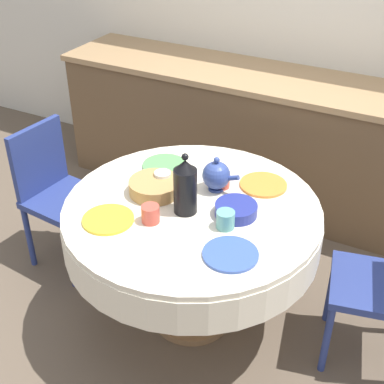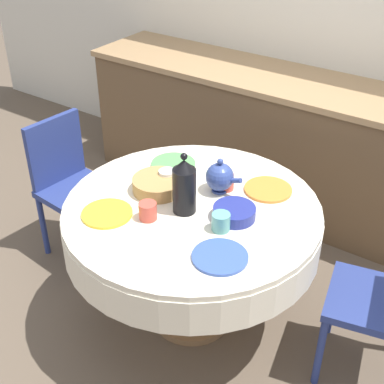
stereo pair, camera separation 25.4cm
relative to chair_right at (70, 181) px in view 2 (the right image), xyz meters
name	(u,v)px [view 2 (the right image)]	position (x,y,z in m)	size (l,w,h in m)	color
ground_plane	(192,316)	(0.97, -0.10, -0.50)	(12.00, 12.00, 0.00)	brown
wall_back	(339,15)	(0.97, 1.58, 0.80)	(7.00, 0.05, 2.60)	silver
kitchen_counter	(303,149)	(0.97, 1.24, -0.03)	(3.24, 0.64, 0.94)	brown
dining_table	(192,227)	(0.97, -0.10, 0.12)	(1.27, 1.27, 0.75)	olive
chair_right	(70,181)	(0.00, 0.00, 0.00)	(0.44, 0.44, 0.88)	navy
plate_near_left	(107,213)	(0.68, -0.39, 0.25)	(0.24, 0.24, 0.01)	yellow
cup_near_left	(148,211)	(0.86, -0.30, 0.29)	(0.08, 0.08, 0.08)	#CC4C3D
plate_near_right	(220,257)	(1.29, -0.35, 0.25)	(0.24, 0.24, 0.01)	#3856AD
cup_near_right	(221,222)	(1.18, -0.18, 0.29)	(0.08, 0.08, 0.08)	#5BA39E
plate_far_left	(173,164)	(0.66, 0.17, 0.25)	(0.24, 0.24, 0.01)	#5BA85B
cup_far_left	(167,178)	(0.75, -0.01, 0.29)	(0.08, 0.08, 0.08)	white
plate_far_right	(268,189)	(1.20, 0.24, 0.25)	(0.24, 0.24, 0.01)	orange
cup_far_right	(226,182)	(1.02, 0.13, 0.29)	(0.08, 0.08, 0.08)	#CC4C3D
coffee_carafe	(184,186)	(0.96, -0.15, 0.38)	(0.11, 0.11, 0.31)	black
teapot	(220,177)	(1.01, 0.09, 0.33)	(0.20, 0.14, 0.19)	#33478E
bread_basket	(158,185)	(0.75, -0.08, 0.28)	(0.26, 0.26, 0.07)	#AD844C
fruit_bowl	(234,213)	(1.18, -0.06, 0.27)	(0.20, 0.20, 0.06)	navy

